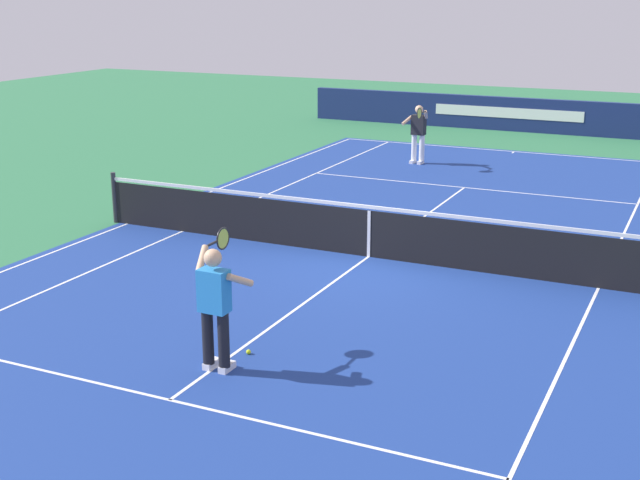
{
  "coord_description": "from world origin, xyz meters",
  "views": [
    {
      "loc": [
        14.11,
        5.62,
        4.75
      ],
      "look_at": [
        2.17,
        0.02,
        0.9
      ],
      "focal_mm": 48.11,
      "sensor_mm": 36.0,
      "label": 1
    }
  ],
  "objects_px": {
    "tennis_net": "(369,231)",
    "tennis_player_far": "(418,131)",
    "tennis_ball": "(248,352)",
    "tennis_player_near": "(215,302)"
  },
  "relations": [
    {
      "from": "tennis_net",
      "to": "tennis_player_far",
      "type": "bearing_deg",
      "value": -166.76
    },
    {
      "from": "tennis_player_far",
      "to": "tennis_ball",
      "type": "xyz_separation_m",
      "value": [
        13.67,
        2.27,
        -0.9
      ]
    },
    {
      "from": "tennis_ball",
      "to": "tennis_player_near",
      "type": "bearing_deg",
      "value": -11.83
    },
    {
      "from": "tennis_net",
      "to": "tennis_player_far",
      "type": "relative_size",
      "value": 6.89
    },
    {
      "from": "tennis_net",
      "to": "tennis_player_near",
      "type": "bearing_deg",
      "value": 0.62
    },
    {
      "from": "tennis_net",
      "to": "tennis_player_far",
      "type": "xyz_separation_m",
      "value": [
        -8.87,
        -2.09,
        0.44
      ]
    },
    {
      "from": "tennis_player_far",
      "to": "tennis_ball",
      "type": "relative_size",
      "value": 25.71
    },
    {
      "from": "tennis_net",
      "to": "tennis_ball",
      "type": "relative_size",
      "value": 177.27
    },
    {
      "from": "tennis_player_near",
      "to": "tennis_ball",
      "type": "relative_size",
      "value": 25.71
    },
    {
      "from": "tennis_player_near",
      "to": "tennis_player_far",
      "type": "xyz_separation_m",
      "value": [
        -14.27,
        -2.14,
        0.0
      ]
    }
  ]
}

